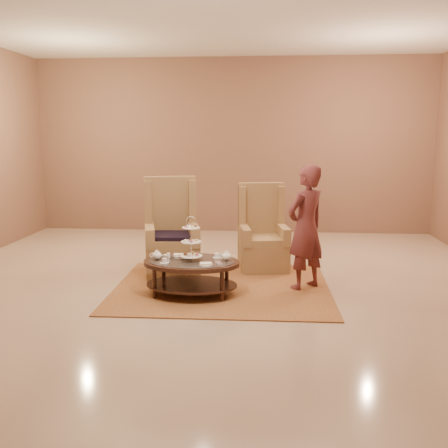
# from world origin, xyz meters

# --- Properties ---
(ground) EXTENTS (8.00, 8.00, 0.00)m
(ground) POSITION_xyz_m (0.00, 0.00, 0.00)
(ground) COLOR #C5AC92
(ground) RESTS_ON ground
(ceiling) EXTENTS (8.00, 8.00, 0.02)m
(ceiling) POSITION_xyz_m (0.00, 0.00, 0.00)
(ceiling) COLOR beige
(ceiling) RESTS_ON ground
(wall_back) EXTENTS (8.00, 0.04, 3.50)m
(wall_back) POSITION_xyz_m (0.00, 4.00, 1.75)
(wall_back) COLOR brown
(wall_back) RESTS_ON ground
(rug) EXTENTS (2.83, 2.37, 0.01)m
(rug) POSITION_xyz_m (0.13, 0.11, 0.01)
(rug) COLOR #AE783E
(rug) RESTS_ON ground
(tea_table) EXTENTS (1.25, 0.89, 1.01)m
(tea_table) POSITION_xyz_m (-0.23, -0.23, 0.37)
(tea_table) COLOR black
(tea_table) RESTS_ON ground
(armchair_left) EXTENTS (0.91, 0.93, 1.39)m
(armchair_left) POSITION_xyz_m (-0.67, 0.80, 0.47)
(armchair_left) COLOR #9D784A
(armchair_left) RESTS_ON ground
(armchair_right) EXTENTS (0.79, 0.81, 1.27)m
(armchair_right) POSITION_xyz_m (0.64, 1.15, 0.43)
(armchair_right) COLOR #9D784A
(armchair_right) RESTS_ON ground
(person) EXTENTS (0.70, 0.69, 1.63)m
(person) POSITION_xyz_m (1.20, 0.17, 0.81)
(person) COLOR brown
(person) RESTS_ON ground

